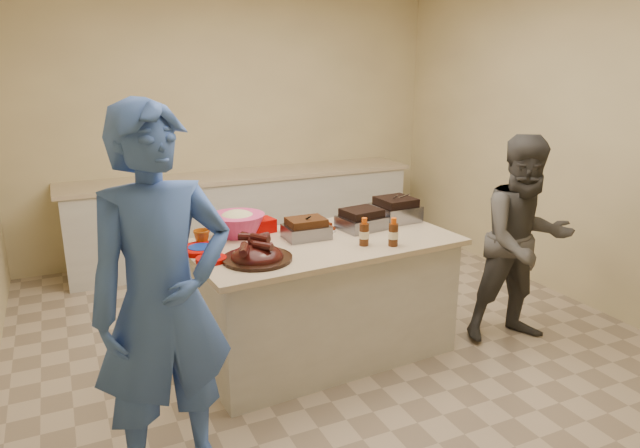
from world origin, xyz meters
name	(u,v)px	position (x,y,z in m)	size (l,w,h in m)	color
room	(339,347)	(0.00, 0.00, 0.00)	(4.50, 5.00, 2.70)	beige
back_counter	(245,216)	(0.00, 2.20, 0.45)	(3.60, 0.64, 0.90)	beige
island	(323,353)	(-0.15, -0.03, 0.00)	(1.79, 0.94, 0.85)	beige
rib_platter	(257,260)	(-0.68, -0.22, 0.85)	(0.43, 0.43, 0.17)	#3B0E0B
pulled_pork_tray	(306,238)	(-0.23, 0.06, 0.85)	(0.30, 0.22, 0.09)	#47230F
brisket_tray	(361,229)	(0.22, 0.10, 0.85)	(0.31, 0.26, 0.09)	black
roasting_pan	(395,220)	(0.56, 0.19, 0.85)	(0.30, 0.30, 0.12)	gray
coleslaw_bowl	(238,235)	(-0.64, 0.32, 0.85)	(0.38, 0.38, 0.26)	#D53170
sausage_plate	(315,231)	(-0.11, 0.20, 0.85)	(0.30, 0.30, 0.05)	silver
mac_cheese_dish	(384,218)	(0.52, 0.29, 0.85)	(0.28, 0.21, 0.07)	orange
bbq_bottle_a	(364,245)	(0.05, -0.24, 0.85)	(0.06, 0.06, 0.19)	#45210D
bbq_bottle_b	(393,246)	(0.22, -0.33, 0.85)	(0.06, 0.06, 0.19)	#45210D
mustard_bottle	(303,238)	(-0.25, 0.08, 0.85)	(0.05, 0.05, 0.13)	yellow
sauce_bowl	(289,232)	(-0.29, 0.24, 0.85)	(0.12, 0.04, 0.12)	silver
plate_stack_large	(201,252)	(-0.95, 0.08, 0.85)	(0.26, 0.26, 0.03)	#9E0300
plate_stack_small	(211,261)	(-0.94, -0.12, 0.85)	(0.19, 0.19, 0.03)	#9E0300
plastic_cup	(202,245)	(-0.91, 0.22, 0.85)	(0.11, 0.10, 0.11)	#93430C
basket_stack	(261,232)	(-0.47, 0.33, 0.85)	(0.19, 0.14, 0.09)	#9E0300
guest_gray	(514,337)	(1.27, -0.42, 0.00)	(0.74, 1.53, 0.58)	#4D4B46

